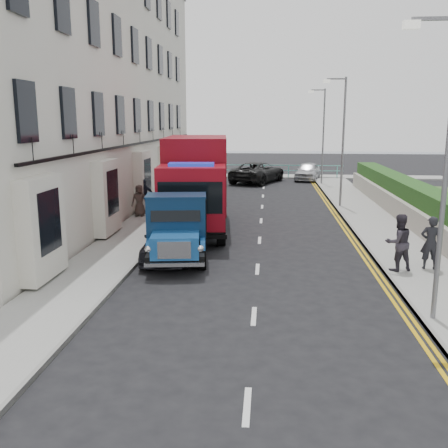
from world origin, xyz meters
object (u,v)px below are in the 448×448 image
lamp_far (322,131)px  pedestrian_east_near (431,243)px  bedford_lorry (177,232)px  lamp_mid (341,135)px  parked_car_front (170,239)px  lamp_near (442,155)px  red_lorry (196,181)px

lamp_far → pedestrian_east_near: (1.27, -21.87, -3.02)m
bedford_lorry → pedestrian_east_near: (8.19, -0.41, -0.10)m
lamp_far → bedford_lorry: bearing=-107.9°
lamp_mid → parked_car_front: bearing=-123.6°
lamp_near → parked_car_front: size_ratio=1.73×
red_lorry → pedestrian_east_near: red_lorry is taller
lamp_far → bedford_lorry: 22.73m
red_lorry → lamp_far: bearing=61.1°
red_lorry → lamp_near: bearing=-60.1°
lamp_near → parked_car_front: (-7.26, 5.09, -3.31)m
lamp_far → pedestrian_east_near: bearing=-86.7°
red_lorry → pedestrian_east_near: size_ratio=4.63×
lamp_mid → pedestrian_east_near: (1.27, -11.87, -3.02)m
lamp_far → red_lorry: 17.56m
lamp_mid → pedestrian_east_near: size_ratio=4.10×
lamp_far → bedford_lorry: size_ratio=1.37×
lamp_mid → lamp_far: (0.00, 10.00, 0.00)m
lamp_near → lamp_far: same height
lamp_far → red_lorry: bearing=-113.8°
bedford_lorry → pedestrian_east_near: 8.20m
parked_car_front → pedestrian_east_near: 8.59m
lamp_far → pedestrian_east_near: size_ratio=4.10×
pedestrian_east_near → lamp_far: bearing=-79.9°
lamp_far → pedestrian_east_near: 22.11m
lamp_mid → pedestrian_east_near: bearing=-83.9°
lamp_far → lamp_near: bearing=-90.0°
pedestrian_east_near → red_lorry: bearing=-28.5°
lamp_mid → parked_car_front: 13.52m
red_lorry → parked_car_front: 5.15m
parked_car_front → red_lorry: bearing=86.1°
pedestrian_east_near → bedford_lorry: bearing=3.9°
lamp_near → parked_car_front: lamp_near is taller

